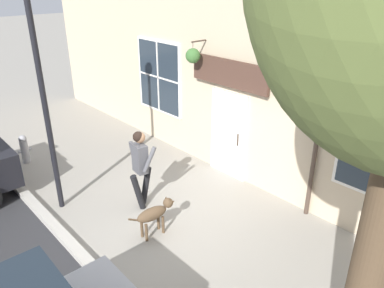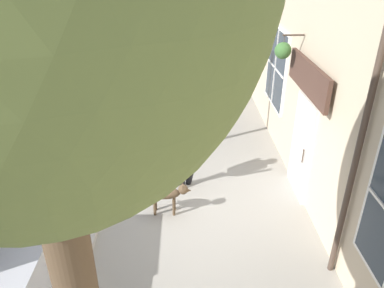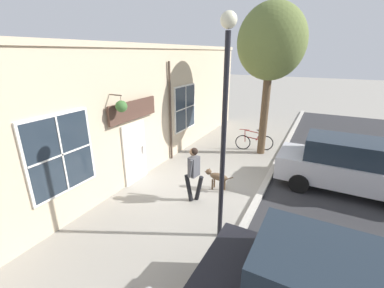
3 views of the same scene
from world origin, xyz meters
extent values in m
plane|color=gray|center=(0.00, 0.00, 0.00)|extent=(90.00, 90.00, 0.00)
cube|color=#B2ADA3|center=(2.00, 0.00, 0.06)|extent=(0.20, 28.00, 0.12)
cube|color=#C6B293|center=(-2.35, 0.00, 2.22)|extent=(0.30, 18.00, 4.43)
cube|color=white|center=(-2.18, -0.60, 1.05)|extent=(0.10, 1.10, 2.10)
cube|color=#232D38|center=(-2.15, -0.60, 1.00)|extent=(0.03, 0.90, 1.90)
cylinder|color=#47382D|center=(-2.09, -0.25, 1.05)|extent=(0.03, 0.03, 0.30)
cube|color=#4C3328|center=(-2.08, -0.60, 2.55)|extent=(0.08, 2.20, 0.60)
cylinder|color=#47382D|center=(-2.12, 1.69, 2.00)|extent=(0.09, 0.09, 3.99)
cylinder|color=#47382D|center=(-1.96, -1.45, 3.16)|extent=(0.44, 0.04, 0.04)
cylinder|color=#47382D|center=(-1.78, -1.45, 2.98)|extent=(0.01, 0.01, 0.34)
cone|color=#2D2823|center=(-1.78, -1.45, 2.76)|extent=(0.32, 0.32, 0.18)
sphere|color=#3D6B33|center=(-1.78, -1.45, 2.85)|extent=(0.34, 0.34, 0.34)
cube|color=white|center=(-2.18, -3.27, 1.95)|extent=(0.08, 1.82, 2.02)
cube|color=#232D38|center=(-2.15, -3.27, 1.95)|extent=(0.03, 1.70, 1.90)
cube|color=white|center=(-2.13, -3.27, 1.95)|extent=(0.04, 0.04, 1.90)
cube|color=white|center=(-2.13, -3.27, 1.95)|extent=(0.04, 1.70, 0.04)
cylinder|color=black|center=(0.10, -0.89, 0.42)|extent=(0.32, 0.17, 0.84)
cylinder|color=black|center=(0.38, -0.77, 0.42)|extent=(0.32, 0.17, 0.84)
cube|color=#4C4C51|center=(0.24, -0.83, 1.13)|extent=(0.27, 0.37, 0.61)
sphere|color=#936B4C|center=(0.22, -0.83, 1.59)|extent=(0.23, 0.23, 0.23)
sphere|color=black|center=(0.25, -0.83, 1.61)|extent=(0.22, 0.22, 0.22)
cylinder|color=#4C4C51|center=(0.25, -1.06, 1.16)|extent=(0.17, 0.11, 0.57)
cylinder|color=#4C4C51|center=(0.17, -0.59, 1.18)|extent=(0.34, 0.13, 0.52)
ellipsoid|color=brown|center=(0.67, 0.11, 0.47)|extent=(0.64, 0.29, 0.23)
cylinder|color=brown|center=(0.48, 0.05, 0.18)|extent=(0.06, 0.06, 0.37)
cylinder|color=brown|center=(0.49, 0.20, 0.18)|extent=(0.06, 0.06, 0.37)
cylinder|color=brown|center=(0.86, 0.03, 0.18)|extent=(0.06, 0.06, 0.37)
cylinder|color=brown|center=(0.87, 0.18, 0.18)|extent=(0.06, 0.06, 0.37)
sphere|color=brown|center=(0.30, 0.13, 0.56)|extent=(0.19, 0.19, 0.19)
cone|color=brown|center=(0.19, 0.14, 0.54)|extent=(0.10, 0.09, 0.09)
cone|color=brown|center=(0.31, 0.08, 0.65)|extent=(0.06, 0.06, 0.07)
cone|color=brown|center=(0.31, 0.18, 0.65)|extent=(0.06, 0.06, 0.07)
cylinder|color=brown|center=(1.07, 0.10, 0.52)|extent=(0.21, 0.05, 0.14)
cylinder|color=black|center=(1.54, -1.99, 2.35)|extent=(0.11, 0.11, 4.70)
cylinder|color=#99999E|center=(1.33, -4.58, 0.31)|extent=(0.20, 0.20, 0.62)
sphere|color=#99999E|center=(1.33, -4.58, 0.67)|extent=(0.20, 0.20, 0.20)
cylinder|color=#99999E|center=(1.45, -4.58, 0.34)|extent=(0.10, 0.07, 0.07)
cylinder|color=#99999E|center=(1.21, -4.58, 0.34)|extent=(0.10, 0.07, 0.07)
camera|label=1|loc=(4.01, 4.93, 4.53)|focal=35.00mm
camera|label=2|loc=(0.31, 6.13, 4.74)|focal=35.00mm
camera|label=3|loc=(3.36, -6.96, 4.31)|focal=24.00mm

